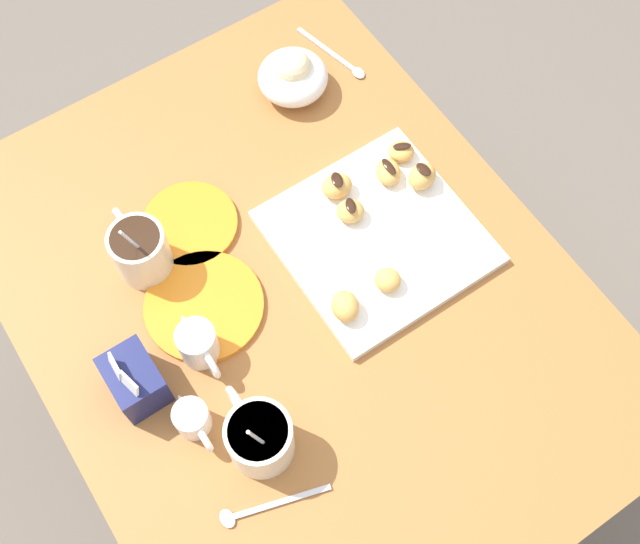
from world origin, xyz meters
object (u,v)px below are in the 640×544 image
at_px(pastry_plate_square, 377,237).
at_px(ice_cream_bowl, 293,75).
at_px(cream_pitcher_white, 197,343).
at_px(beignet_0, 422,176).
at_px(coffee_mug_cream_right, 140,250).
at_px(chocolate_sauce_pitcher, 192,419).
at_px(sugar_caddy, 135,380).
at_px(beignet_3, 388,280).
at_px(beignet_4, 345,306).
at_px(beignet_1, 350,211).
at_px(beignet_5, 337,186).
at_px(beignet_2, 388,172).
at_px(dining_table, 297,324).
at_px(saucer_orange_right, 190,224).
at_px(beignet_6, 401,152).
at_px(coffee_mug_cream_left, 259,437).
at_px(saucer_orange_left, 204,306).

bearing_deg(pastry_plate_square, ice_cream_bowl, -8.82).
xyz_separation_m(cream_pitcher_white, beignet_0, (0.05, -0.45, -0.00)).
distance_m(coffee_mug_cream_right, chocolate_sauce_pitcher, 0.28).
distance_m(pastry_plate_square, sugar_caddy, 0.44).
bearing_deg(chocolate_sauce_pitcher, beignet_3, -86.42).
relative_size(chocolate_sauce_pitcher, beignet_4, 1.79).
xyz_separation_m(beignet_1, beignet_5, (0.05, -0.01, 0.00)).
relative_size(sugar_caddy, beignet_2, 2.08).
height_order(dining_table, saucer_orange_right, saucer_orange_right).
bearing_deg(cream_pitcher_white, beignet_4, -108.15).
height_order(cream_pitcher_white, beignet_5, cream_pitcher_white).
bearing_deg(beignet_6, coffee_mug_cream_left, 121.97).
xyz_separation_m(saucer_orange_right, beignet_4, (-0.27, -0.12, 0.03)).
bearing_deg(pastry_plate_square, cream_pitcher_white, 91.59).
bearing_deg(beignet_3, coffee_mug_cream_right, 50.08).
xyz_separation_m(cream_pitcher_white, beignet_4, (-0.07, -0.22, -0.00)).
height_order(beignet_0, beignet_2, beignet_0).
xyz_separation_m(beignet_0, beignet_3, (-0.12, 0.15, -0.00)).
xyz_separation_m(beignet_5, beignet_6, (-0.00, -0.13, -0.00)).
xyz_separation_m(cream_pitcher_white, beignet_1, (0.06, -0.32, -0.01)).
xyz_separation_m(ice_cream_bowl, saucer_orange_left, (-0.28, 0.34, -0.03)).
bearing_deg(cream_pitcher_white, saucer_orange_right, -25.49).
bearing_deg(saucer_orange_left, dining_table, -115.28).
bearing_deg(dining_table, beignet_1, -67.03).
height_order(pastry_plate_square, beignet_1, beignet_1).
bearing_deg(ice_cream_bowl, beignet_5, 165.05).
height_order(saucer_orange_left, saucer_orange_right, same).
xyz_separation_m(sugar_caddy, beignet_1, (0.06, -0.42, -0.01)).
relative_size(beignet_0, beignet_5, 0.99).
height_order(ice_cream_bowl, beignet_1, ice_cream_bowl).
bearing_deg(beignet_2, cream_pitcher_white, 102.20).
xyz_separation_m(pastry_plate_square, saucer_orange_right, (0.19, 0.24, -0.00)).
bearing_deg(beignet_6, saucer_orange_right, 75.91).
height_order(beignet_1, beignet_6, beignet_1).
relative_size(cream_pitcher_white, beignet_5, 2.02).
relative_size(saucer_orange_right, beignet_2, 3.07).
bearing_deg(beignet_2, chocolate_sauce_pitcher, 110.92).
bearing_deg(beignet_4, beignet_5, -30.78).
xyz_separation_m(beignet_2, beignet_5, (0.02, 0.09, 0.00)).
xyz_separation_m(saucer_orange_left, beignet_3, (-0.13, -0.26, 0.03)).
bearing_deg(beignet_3, saucer_orange_left, 62.80).
bearing_deg(beignet_2, ice_cream_bowl, 6.04).
bearing_deg(beignet_0, saucer_orange_left, 88.31).
relative_size(ice_cream_bowl, saucer_orange_right, 0.79).
bearing_deg(saucer_orange_right, chocolate_sauce_pitcher, 151.55).
bearing_deg(cream_pitcher_white, beignet_2, -77.80).
height_order(saucer_orange_left, beignet_6, beignet_6).
bearing_deg(sugar_caddy, cream_pitcher_white, -90.50).
xyz_separation_m(coffee_mug_cream_right, beignet_3, (-0.25, -0.30, -0.02)).
relative_size(beignet_1, beignet_2, 0.89).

